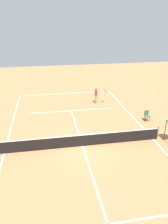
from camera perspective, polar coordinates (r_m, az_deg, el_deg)
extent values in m
plane|color=#D37A4C|center=(16.52, -0.35, -8.79)|extent=(60.00, 60.00, 0.00)
cube|color=white|center=(27.75, -4.74, 4.77)|extent=(11.18, 0.10, 0.01)
cube|color=white|center=(18.18, 17.41, -6.74)|extent=(0.10, 24.84, 0.01)
cube|color=white|center=(16.67, -19.97, -10.06)|extent=(0.10, 24.84, 0.01)
cube|color=white|center=(22.54, -3.31, 0.34)|extent=(8.39, 0.10, 0.01)
cube|color=white|center=(11.45, 6.20, -26.89)|extent=(8.39, 0.10, 0.01)
cube|color=white|center=(16.52, -0.35, -8.78)|extent=(0.10, 13.66, 0.01)
cylinder|color=#4C4C51|center=(18.07, 18.46, -5.16)|extent=(0.10, 0.10, 1.07)
cube|color=black|center=(16.29, -0.36, -7.43)|extent=(11.78, 0.03, 0.91)
cube|color=white|center=(16.05, -0.36, -5.97)|extent=(11.78, 0.04, 0.06)
cylinder|color=#9E704C|center=(24.60, 3.09, 3.39)|extent=(0.12, 0.12, 0.84)
cylinder|color=#9E704C|center=(24.41, 3.12, 3.23)|extent=(0.12, 0.12, 0.84)
cylinder|color=red|center=(24.26, 3.14, 4.97)|extent=(0.28, 0.28, 0.66)
sphere|color=#9E704C|center=(24.10, 3.17, 6.14)|extent=(0.24, 0.24, 0.24)
cylinder|color=#9E704C|center=(24.42, 3.11, 5.19)|extent=(0.09, 0.09, 0.58)
cylinder|color=#9E704C|center=(24.03, 3.89, 5.41)|extent=(0.59, 0.18, 0.09)
cylinder|color=black|center=(24.07, 4.89, 5.41)|extent=(0.26, 0.07, 0.04)
ellipsoid|color=red|center=(24.11, 5.58, 5.41)|extent=(0.36, 0.32, 0.04)
sphere|color=#CCE033|center=(23.26, 8.31, 0.95)|extent=(0.07, 0.07, 0.07)
cylinder|color=#2D6B4C|center=(18.19, 20.25, -4.37)|extent=(0.07, 0.07, 1.55)
cylinder|color=#262626|center=(20.98, 16.56, -1.79)|extent=(0.04, 0.04, 0.45)
cylinder|color=#262626|center=(20.83, 15.70, -1.87)|extent=(0.04, 0.04, 0.45)
cylinder|color=#262626|center=(21.27, 16.16, -1.40)|extent=(0.04, 0.04, 0.45)
cylinder|color=#262626|center=(21.12, 15.30, -1.48)|extent=(0.04, 0.04, 0.45)
cube|color=#2D6B4C|center=(20.95, 16.01, -1.00)|extent=(0.44, 0.44, 0.06)
cube|color=#2D6B4C|center=(21.03, 15.83, -0.14)|extent=(0.44, 0.04, 0.44)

